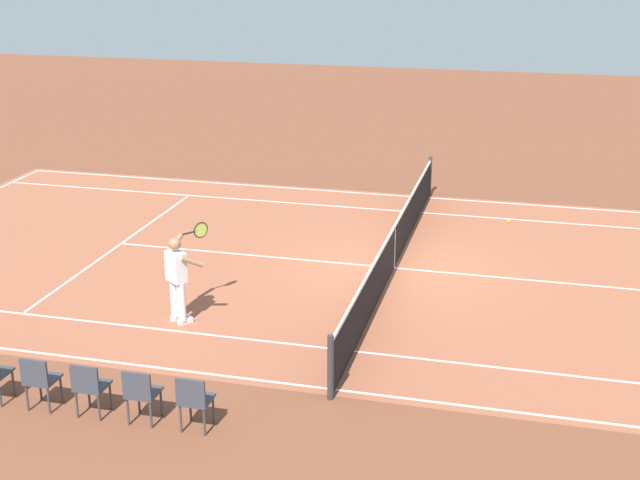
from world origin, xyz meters
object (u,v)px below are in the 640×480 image
at_px(spectator_chair_2, 89,385).
at_px(tennis_net, 394,246).
at_px(tennis_ball, 508,221).
at_px(spectator_chair_0, 194,399).
at_px(tennis_player_near, 178,275).
at_px(spectator_chair_1, 141,392).
at_px(spectator_chair_3, 39,378).

bearing_deg(spectator_chair_2, tennis_net, -114.86).
distance_m(tennis_ball, spectator_chair_0, 11.68).
bearing_deg(tennis_net, tennis_player_near, 47.65).
relative_size(spectator_chair_0, spectator_chair_1, 1.00).
relative_size(tennis_player_near, spectator_chair_2, 1.93).
bearing_deg(tennis_net, spectator_chair_0, 76.85).
relative_size(tennis_net, spectator_chair_0, 13.30).
bearing_deg(spectator_chair_1, tennis_ball, -113.33).
xyz_separation_m(tennis_net, spectator_chair_2, (3.32, 7.16, 0.03)).
relative_size(tennis_player_near, spectator_chair_1, 1.93).
height_order(tennis_net, spectator_chair_3, tennis_net).
bearing_deg(spectator_chair_3, tennis_player_near, -102.56).
bearing_deg(tennis_net, tennis_ball, -120.36).
bearing_deg(tennis_ball, tennis_net, 59.64).
distance_m(tennis_player_near, tennis_ball, 9.43).
height_order(tennis_net, tennis_ball, tennis_net).
distance_m(tennis_ball, spectator_chair_3, 12.72).
bearing_deg(spectator_chair_0, tennis_ball, -109.62).
bearing_deg(tennis_net, spectator_chair_3, 59.96).
xyz_separation_m(tennis_ball, spectator_chair_3, (6.38, 10.99, 0.49)).
xyz_separation_m(tennis_net, tennis_player_near, (3.37, 3.69, 0.44)).
xyz_separation_m(spectator_chair_0, spectator_chair_3, (2.47, 0.00, 0.00)).
bearing_deg(spectator_chair_1, spectator_chair_0, 180.00).
bearing_deg(tennis_player_near, spectator_chair_1, 104.13).
bearing_deg(spectator_chair_3, spectator_chair_0, 180.00).
height_order(tennis_player_near, tennis_ball, tennis_player_near).
distance_m(tennis_net, tennis_player_near, 5.02).
distance_m(tennis_net, spectator_chair_1, 7.58).
height_order(spectator_chair_2, spectator_chair_3, same).
bearing_deg(tennis_player_near, spectator_chair_3, 77.44).
relative_size(spectator_chair_1, spectator_chair_2, 1.00).
xyz_separation_m(spectator_chair_1, spectator_chair_2, (0.82, 0.00, 0.00)).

